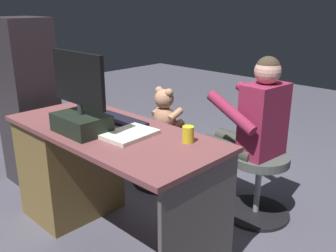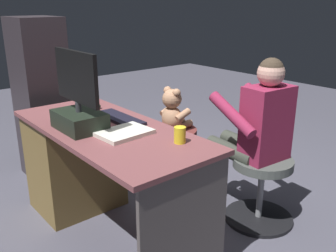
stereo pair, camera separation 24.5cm
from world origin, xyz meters
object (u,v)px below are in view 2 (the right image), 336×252
at_px(desk, 82,160).
at_px(office_chair_teddy, 172,153).
at_px(monitor, 79,107).
at_px(cup, 180,135).
at_px(computer_mouse, 95,107).
at_px(keyboard, 119,118).
at_px(tv_remote, 66,115).
at_px(visitor_chair, 261,184).
at_px(teddy_bear, 173,110).
at_px(person, 253,127).

height_order(desk, office_chair_teddy, desk).
bearing_deg(monitor, cup, -150.92).
bearing_deg(monitor, computer_mouse, -40.79).
relative_size(keyboard, tv_remote, 2.80).
distance_m(computer_mouse, visitor_chair, 1.30).
height_order(monitor, cup, monitor).
height_order(monitor, keyboard, monitor).
distance_m(desk, keyboard, 0.49).
bearing_deg(computer_mouse, desk, 100.89).
xyz_separation_m(teddy_bear, person, (-0.77, -0.06, 0.04)).
xyz_separation_m(keyboard, person, (-0.52, -0.74, -0.09)).
xyz_separation_m(desk, computer_mouse, (0.03, -0.14, 0.37)).
distance_m(monitor, visitor_chair, 1.35).
bearing_deg(teddy_bear, person, -175.61).
distance_m(computer_mouse, person, 1.12).
relative_size(computer_mouse, tv_remote, 0.64).
height_order(office_chair_teddy, visitor_chair, same).
distance_m(cup, teddy_bear, 1.06).
relative_size(keyboard, computer_mouse, 4.38).
distance_m(office_chair_teddy, teddy_bear, 0.38).
distance_m(tv_remote, teddy_bear, 0.93).
xyz_separation_m(tv_remote, person, (-0.80, -0.98, -0.09)).
xyz_separation_m(office_chair_teddy, visitor_chair, (-0.87, -0.08, 0.02)).
relative_size(desk, monitor, 3.13).
height_order(tv_remote, person, person).
height_order(teddy_bear, person, person).
bearing_deg(visitor_chair, computer_mouse, 38.54).
height_order(office_chair_teddy, teddy_bear, teddy_bear).
distance_m(computer_mouse, tv_remote, 0.24).
xyz_separation_m(keyboard, cup, (-0.57, -0.03, 0.04)).
relative_size(computer_mouse, cup, 1.06).
xyz_separation_m(cup, tv_remote, (0.86, 0.27, -0.04)).
relative_size(keyboard, person, 0.36).
height_order(keyboard, office_chair_teddy, keyboard).
height_order(cup, office_chair_teddy, cup).
relative_size(monitor, person, 0.41).
height_order(desk, computer_mouse, computer_mouse).
xyz_separation_m(office_chair_teddy, teddy_bear, (0.00, -0.01, 0.38)).
height_order(tv_remote, teddy_bear, teddy_bear).
bearing_deg(visitor_chair, teddy_bear, 4.49).
bearing_deg(keyboard, person, -124.86).
xyz_separation_m(tv_remote, office_chair_teddy, (-0.04, -0.91, -0.51)).
distance_m(cup, office_chair_teddy, 1.18).
distance_m(monitor, keyboard, 0.31).
relative_size(tv_remote, office_chair_teddy, 0.27).
relative_size(teddy_bear, visitor_chair, 0.74).
xyz_separation_m(computer_mouse, teddy_bear, (-0.07, -0.68, -0.14)).
xyz_separation_m(monitor, tv_remote, (0.30, -0.04, -0.13)).
relative_size(cup, person, 0.08).
distance_m(tv_remote, person, 1.27).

